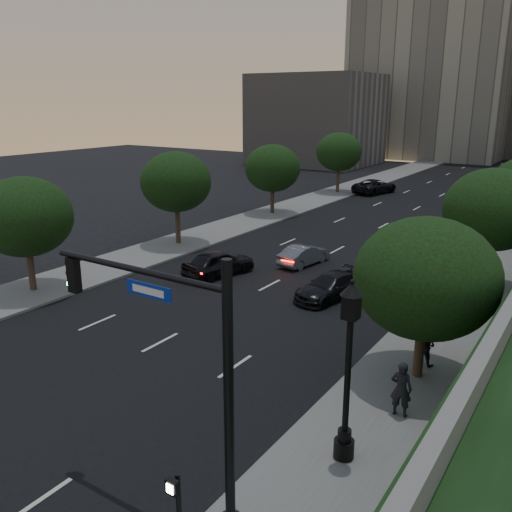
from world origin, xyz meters
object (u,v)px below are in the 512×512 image
Objects in this scene: traffic_signal_mast at (191,387)px; sedan_far_right at (493,210)px; sedan_near_left at (219,263)px; pedestrian_c at (460,302)px; sedan_near_right at (330,286)px; street_lamp at (347,380)px; pedestrian_a at (401,389)px; sedan_mid_left at (304,255)px; pedestrian_b at (426,346)px; sedan_far_left at (375,186)px.

traffic_signal_mast reaches higher than sedan_far_right.
pedestrian_c reaches higher than sedan_near_left.
street_lamp is at bearing -49.01° from sedan_near_right.
street_lamp reaches higher than pedestrian_a.
sedan_near_right reaches higher than sedan_mid_left.
pedestrian_a is (6.87, -9.01, 0.44)m from sedan_near_right.
sedan_mid_left is at bearing 111.39° from traffic_signal_mast.
traffic_signal_mast reaches higher than sedan_mid_left.
pedestrian_a is 1.24× the size of pedestrian_b.
pedestrian_a is at bearing -78.80° from sedan_far_right.
street_lamp is at bearing 130.28° from sedan_mid_left.
sedan_mid_left is 29.12m from sedan_far_left.
pedestrian_b is 5.43m from pedestrian_c.
sedan_far_left is 34.65m from sedan_near_right.
traffic_signal_mast is 1.51× the size of sedan_far_right.
sedan_mid_left is (-10.33, 16.66, -1.99)m from street_lamp.
traffic_signal_mast reaches higher than pedestrian_a.
sedan_near_left is 0.99× the size of sedan_far_right.
traffic_signal_mast is at bearing -118.59° from street_lamp.
pedestrian_b is (13.81, -4.80, 0.14)m from sedan_near_left.
street_lamp is at bearing 105.92° from pedestrian_b.
traffic_signal_mast is at bearing 60.83° from pedestrian_a.
pedestrian_a reaches higher than pedestrian_b.
sedan_far_left is 3.73× the size of pedestrian_b.
traffic_signal_mast reaches higher than pedestrian_c.
sedan_far_left is 3.36× the size of pedestrian_c.
pedestrian_b reaches higher than sedan_mid_left.
pedestrian_c is at bearing 88.88° from street_lamp.
traffic_signal_mast is 1.54× the size of sedan_near_right.
street_lamp is 38.23m from sedan_far_right.
sedan_far_right reaches higher than sedan_mid_left.
pedestrian_a is (0.62, 3.03, -1.53)m from street_lamp.
pedestrian_b is at bearing 67.57° from pedestrian_c.
pedestrian_a is at bearing 126.11° from sedan_far_left.
pedestrian_c is at bearing 167.18° from sedan_mid_left.
traffic_signal_mast is 4.09× the size of pedestrian_c.
street_lamp is at bearing 61.41° from traffic_signal_mast.
traffic_signal_mast reaches higher than sedan_near_right.
sedan_far_left is 41.58m from pedestrian_b.
street_lamp is 3.29× the size of pedestrian_c.
sedan_far_right is (-0.79, 42.12, -2.88)m from traffic_signal_mast.
pedestrian_b reaches higher than sedan_far_right.
sedan_mid_left is 2.56× the size of pedestrian_b.
traffic_signal_mast is 1.25× the size of street_lamp.
sedan_far_left is at bearing -74.94° from pedestrian_a.
sedan_mid_left is at bearing -109.88° from sedan_near_left.
sedan_near_left is 13.81m from pedestrian_c.
street_lamp is 48.10m from sedan_far_left.
sedan_far_right reaches higher than sedan_near_left.
traffic_signal_mast is 51.30m from sedan_far_left.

